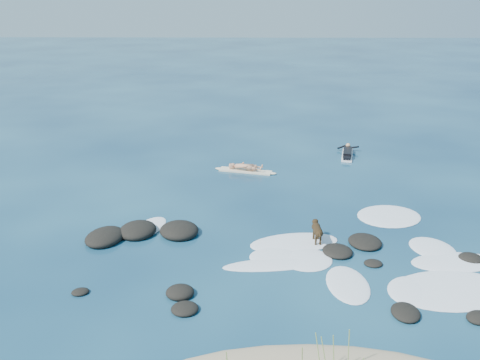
{
  "coord_description": "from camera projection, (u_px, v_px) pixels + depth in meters",
  "views": [
    {
      "loc": [
        -1.62,
        -17.59,
        8.81
      ],
      "look_at": [
        -1.94,
        4.0,
        0.9
      ],
      "focal_mm": 40.0,
      "sensor_mm": 36.0,
      "label": 1
    }
  ],
  "objects": [
    {
      "name": "standing_surfer_rig",
      "position": [
        245.0,
        158.0,
        26.49
      ],
      "size": [
        3.14,
        1.18,
        1.8
      ],
      "rotation": [
        0.0,
        0.0,
        -0.25
      ],
      "color": "beige",
      "rests_on": "ground"
    },
    {
      "name": "ground",
      "position": [
        291.0,
        241.0,
        19.52
      ],
      "size": [
        160.0,
        160.0,
        0.0
      ],
      "primitive_type": "plane",
      "color": "#0A2642",
      "rests_on": "ground"
    },
    {
      "name": "breaking_foam",
      "position": [
        363.0,
        254.0,
        18.54
      ],
      "size": [
        13.28,
        8.56,
        0.12
      ],
      "color": "white",
      "rests_on": "ground"
    },
    {
      "name": "paddling_surfer_rig",
      "position": [
        347.0,
        153.0,
        29.19
      ],
      "size": [
        1.31,
        2.72,
        0.47
      ],
      "rotation": [
        0.0,
        0.0,
        1.37
      ],
      "color": "white",
      "rests_on": "ground"
    },
    {
      "name": "reef_rocks",
      "position": [
        222.0,
        248.0,
        18.74
      ],
      "size": [
        15.04,
        6.81,
        0.54
      ],
      "color": "black",
      "rests_on": "ground"
    },
    {
      "name": "dog",
      "position": [
        317.0,
        229.0,
        19.23
      ],
      "size": [
        0.36,
        1.24,
        0.78
      ],
      "rotation": [
        0.0,
        0.0,
        1.64
      ],
      "color": "black",
      "rests_on": "ground"
    }
  ]
}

